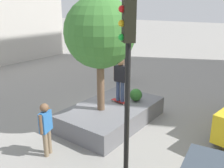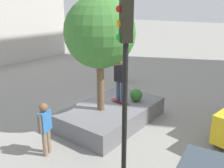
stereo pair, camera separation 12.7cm
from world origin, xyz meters
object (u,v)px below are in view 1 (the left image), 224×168
Objects in this scene: skateboard at (120,101)px; skateboarder at (120,77)px; traffic_light_corner at (127,72)px; passerby_with_bag at (124,66)px; planter_ledge at (112,114)px; bystander_watching at (46,126)px; plaza_tree at (100,33)px.

skateboarder reaches higher than skateboard.
skateboarder is 4.46m from traffic_light_corner.
passerby_with_bag is at bearing -148.01° from skateboarder.
planter_ledge is 5.73m from passerby_with_bag.
skateboarder is at bearing -143.37° from traffic_light_corner.
skateboard is at bearing 174.05° from bystander_watching.
plaza_tree is at bearing 25.47° from passerby_with_bag.
skateboarder is 0.38× the size of traffic_light_corner.
plaza_tree reaches higher than skateboard.
skateboard is 1.03m from skateboarder.
traffic_light_corner reaches higher than bystander_watching.
skateboarder is (-0.97, 0.21, -1.79)m from plaza_tree.
traffic_light_corner is at bearing 36.63° from skateboard.
plaza_tree is at bearing 176.54° from bystander_watching.
bystander_watching is at bearing -5.95° from skateboard.
traffic_light_corner reaches higher than skateboard.
plaza_tree is (0.54, -0.12, 3.25)m from planter_ledge.
skateboard is 0.17× the size of traffic_light_corner.
bystander_watching is (3.48, -0.36, -0.81)m from skateboarder.
traffic_light_corner reaches higher than planter_ledge.
skateboard is 5.37m from passerby_with_bag.
skateboarder is 1.04× the size of passerby_with_bag.
planter_ledge is 2.39× the size of skateboarder.
passerby_with_bag is at bearing -148.01° from skateboard.
skateboard reaches higher than planter_ledge.
planter_ledge is 2.41× the size of bystander_watching.
planter_ledge is 1.52m from skateboarder.
plaza_tree reaches higher than bystander_watching.
skateboard is (-0.43, 0.09, 0.42)m from planter_ledge.
passerby_with_bag is (-4.55, -2.84, -0.83)m from skateboarder.
passerby_with_bag is at bearing -154.53° from plaza_tree.
traffic_light_corner is at bearing 91.36° from bystander_watching.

